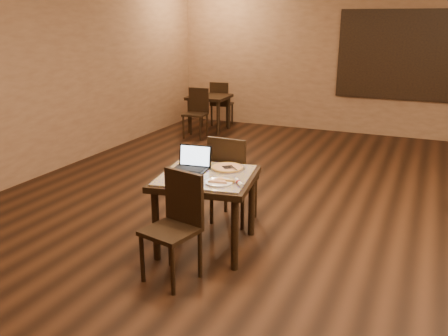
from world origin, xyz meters
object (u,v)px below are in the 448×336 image
at_px(pizza_pan, 227,169).
at_px(other_table_b, 209,102).
at_px(chair_main_near, 177,220).
at_px(laptop, 192,163).
at_px(tiled_table, 206,184).
at_px(chair_main_far, 231,175).
at_px(other_table_b_chair_far, 221,101).
at_px(other_table_b_chair_near, 197,110).

xyz_separation_m(pizza_pan, other_table_b, (-2.33, 4.43, -0.17)).
bearing_deg(chair_main_near, laptop, 119.20).
bearing_deg(tiled_table, chair_main_far, 80.90).
relative_size(chair_main_far, pizza_pan, 2.83).
relative_size(tiled_table, other_table_b, 1.29).
distance_m(laptop, other_table_b_chair_far, 5.49).
relative_size(tiled_table, chair_main_near, 1.11).
xyz_separation_m(chair_main_far, other_table_b_chair_far, (-2.20, 4.60, -0.04)).
bearing_deg(tiled_table, other_table_b_chair_near, 108.95).
relative_size(chair_main_near, laptop, 2.63).
height_order(chair_main_far, other_table_b_chair_far, chair_main_far).
bearing_deg(tiled_table, chair_main_near, -97.62).
bearing_deg(chair_main_near, other_table_b_chair_far, 123.26).
bearing_deg(other_table_b_chair_far, tiled_table, 108.83).
distance_m(chair_main_near, chair_main_far, 1.23).
distance_m(laptop, other_table_b_chair_near, 4.51).
distance_m(chair_main_far, laptop, 0.60).
bearing_deg(pizza_pan, other_table_b_chair_far, 115.06).
xyz_separation_m(chair_main_far, other_table_b_chair_near, (-2.21, 3.51, -0.04)).
bearing_deg(other_table_b_chair_far, pizza_pan, 110.96).
xyz_separation_m(other_table_b, other_table_b_chair_near, (-0.01, -0.54, -0.07)).
xyz_separation_m(tiled_table, laptop, (-0.20, 0.10, 0.16)).
relative_size(chair_main_near, other_table_b_chair_near, 1.02).
xyz_separation_m(laptop, other_table_b_chair_near, (-2.02, 4.02, -0.30)).
relative_size(other_table_b, other_table_b_chair_far, 0.88).
bearing_deg(tiled_table, other_table_b_chair_far, 103.64).
xyz_separation_m(laptop, other_table_b, (-2.01, 4.56, -0.22)).
height_order(tiled_table, chair_main_near, chair_main_near).
relative_size(tiled_table, chair_main_far, 1.05).
bearing_deg(chair_main_near, other_table_b_chair_near, 127.61).
bearing_deg(other_table_b_chair_near, other_table_b_chair_far, 85.29).
bearing_deg(other_table_b_chair_far, chair_main_far, 111.49).
bearing_deg(chair_main_far, other_table_b_chair_near, -56.47).
relative_size(laptop, other_table_b_chair_far, 0.39).
height_order(other_table_b, other_table_b_chair_near, other_table_b_chair_near).
height_order(chair_main_near, other_table_b_chair_far, chair_main_near).
xyz_separation_m(chair_main_near, chair_main_far, (-0.02, 1.23, 0.03)).
distance_m(tiled_table, chair_main_near, 0.63).
bearing_deg(laptop, other_table_b_chair_near, 109.39).
distance_m(pizza_pan, other_table_b_chair_far, 5.49).
relative_size(chair_main_far, laptop, 2.77).
relative_size(other_table_b, other_table_b_chair_near, 0.88).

